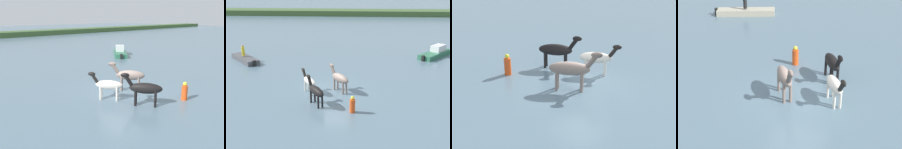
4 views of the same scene
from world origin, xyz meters
TOP-DOWN VIEW (x-y plane):
  - ground_plane at (0.00, 0.00)m, footprint 212.56×212.56m
  - horse_gray_outer at (0.61, -0.03)m, footprint 1.83×2.22m
  - horse_dun_straggler at (-1.69, -0.43)m, footprint 1.52×1.97m
  - horse_rear_stallion at (-0.88, -2.61)m, footprint 1.66×2.18m
  - boat_skiff_near at (10.82, 11.03)m, footprint 4.50×4.81m
  - buoy_channel_marker at (1.65, -3.68)m, footprint 0.36×0.36m

SIDE VIEW (x-z plane):
  - ground_plane at x=0.00m, z-range 0.00..0.00m
  - boat_skiff_near at x=10.82m, z-range -0.36..1.00m
  - buoy_channel_marker at x=1.65m, z-range -0.06..1.08m
  - horse_dun_straggler at x=-1.69m, z-range 0.09..1.77m
  - horse_rear_stallion at x=-0.88m, z-range 0.09..1.96m
  - horse_gray_outer at x=0.61m, z-range 0.10..2.04m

